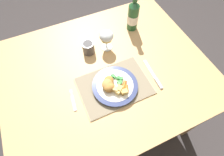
# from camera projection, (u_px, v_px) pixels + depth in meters

# --- Properties ---
(ground_plane) EXTENTS (6.00, 6.00, 0.00)m
(ground_plane) POSITION_uv_depth(u_px,v_px,m) (108.00, 113.00, 1.65)
(ground_plane) COLOR #383333
(dining_table) EXTENTS (1.19, 0.97, 0.74)m
(dining_table) POSITION_uv_depth(u_px,v_px,m) (106.00, 77.00, 1.09)
(dining_table) COLOR tan
(dining_table) RESTS_ON ground
(placemat) EXTENTS (0.38, 0.27, 0.01)m
(placemat) POSITION_uv_depth(u_px,v_px,m) (114.00, 86.00, 0.95)
(placemat) COLOR tan
(placemat) RESTS_ON dining_table
(dinner_plate) EXTENTS (0.25, 0.25, 0.02)m
(dinner_plate) POSITION_uv_depth(u_px,v_px,m) (115.00, 86.00, 0.94)
(dinner_plate) COLOR white
(dinner_plate) RESTS_ON placemat
(breaded_croquettes) EXTENTS (0.09, 0.11, 0.04)m
(breaded_croquettes) POSITION_uv_depth(u_px,v_px,m) (109.00, 85.00, 0.91)
(breaded_croquettes) COLOR #B77F3D
(breaded_croquettes) RESTS_ON dinner_plate
(green_beans_pile) EXTENTS (0.07, 0.08, 0.01)m
(green_beans_pile) POSITION_uv_depth(u_px,v_px,m) (118.00, 79.00, 0.94)
(green_beans_pile) COLOR #338438
(green_beans_pile) RESTS_ON dinner_plate
(glazed_carrots) EXTENTS (0.05, 0.07, 0.02)m
(glazed_carrots) POSITION_uv_depth(u_px,v_px,m) (124.00, 88.00, 0.91)
(glazed_carrots) COLOR orange
(glazed_carrots) RESTS_ON dinner_plate
(fork) EXTENTS (0.03, 0.13, 0.01)m
(fork) POSITION_uv_depth(u_px,v_px,m) (73.00, 101.00, 0.91)
(fork) COLOR silver
(fork) RESTS_ON dining_table
(table_knife) EXTENTS (0.03, 0.21, 0.01)m
(table_knife) POSITION_uv_depth(u_px,v_px,m) (154.00, 76.00, 0.98)
(table_knife) COLOR silver
(table_knife) RESTS_ON dining_table
(wine_glass) EXTENTS (0.08, 0.08, 0.13)m
(wine_glass) POSITION_uv_depth(u_px,v_px,m) (106.00, 37.00, 1.02)
(wine_glass) COLOR silver
(wine_glass) RESTS_ON dining_table
(bottle) EXTENTS (0.07, 0.07, 0.28)m
(bottle) POSITION_uv_depth(u_px,v_px,m) (133.00, 15.00, 1.10)
(bottle) COLOR #23562D
(bottle) RESTS_ON dining_table
(roast_potatoes) EXTENTS (0.07, 0.07, 0.03)m
(roast_potatoes) POSITION_uv_depth(u_px,v_px,m) (120.00, 91.00, 0.90)
(roast_potatoes) COLOR gold
(roast_potatoes) RESTS_ON dinner_plate
(drinking_cup) EXTENTS (0.07, 0.07, 0.07)m
(drinking_cup) POSITION_uv_depth(u_px,v_px,m) (88.00, 47.00, 1.05)
(drinking_cup) COLOR #4C4747
(drinking_cup) RESTS_ON dining_table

